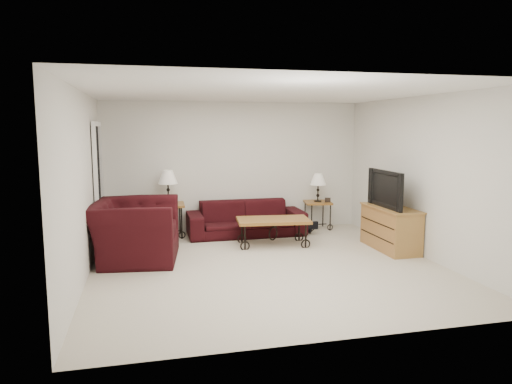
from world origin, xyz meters
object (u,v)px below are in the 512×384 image
Objects in this scene: side_table_left at (169,220)px; armchair at (135,231)px; sofa at (246,218)px; television at (391,189)px; side_table_right at (317,215)px; backpack at (310,222)px; tv_stand at (390,228)px; lamp_left at (168,187)px; lamp_right at (318,188)px; coffee_table at (273,232)px.

armchair is at bearing -112.05° from side_table_left.
sofa is 2.71m from television.
backpack is (-0.29, -0.36, -0.05)m from side_table_right.
tv_stand is at bearing -26.47° from side_table_left.
sofa is 1.22m from backpack.
armchair is at bearing -158.49° from backpack.
lamp_left is at bearing 172.77° from sofa.
side_table_left is 2.92m from side_table_right.
backpack is at bearing -128.96° from lamp_right.
lamp_right is at bearing 6.85° from sofa.
coffee_table is at bearing -31.22° from lamp_left.
side_table_left reaches higher than backpack.
backpack is (0.91, 0.68, -0.00)m from coffee_table.
armchair is at bearing -170.50° from coffee_table.
sofa is 3.51× the size of lamp_left.
television is (-0.02, -0.00, 0.66)m from tv_stand.
lamp_right is 1.70m from coffee_table.
lamp_right is at bearing -161.38° from television.
side_table_left is at bearing 172.77° from sofa.
side_table_left is at bearing 175.38° from backpack.
lamp_left is 1.38× the size of backpack.
lamp_left is 3.93m from television.
sofa is 2.35m from armchair.
lamp_right is at bearing 109.21° from tv_stand.
side_table_right is 0.52× the size of television.
armchair reaches higher than sofa.
tv_stand is (2.11, -1.58, 0.04)m from sofa.
lamp_left is 1.12× the size of lamp_right.
lamp_left reaches higher than tv_stand.
sofa is 2.05× the size of television.
side_table_right is 2.00m from television.
side_table_left is 2.00m from coffee_table.
coffee_table is at bearing -139.25° from lamp_right.
sofa is 4.83× the size of backpack.
television is at bearing -26.60° from lamp_left.
tv_stand is (3.53, -1.76, 0.04)m from side_table_left.
television is (0.59, -1.76, 0.18)m from lamp_right.
side_table_left is 0.62m from lamp_left.
lamp_left is 0.52× the size of tv_stand.
lamp_left reaches higher than side_table_right.
sofa is 1.84× the size of tv_stand.
lamp_right is 0.47× the size of tv_stand.
lamp_left reaches higher than side_table_left.
coffee_table is at bearing -71.15° from sofa.
lamp_right reaches higher than side_table_left.
tv_stand reaches higher than side_table_left.
tv_stand is at bearing -21.60° from coffee_table.
tv_stand is 1.12× the size of television.
sofa is at bearing 108.85° from coffee_table.
side_table_left reaches higher than side_table_right.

